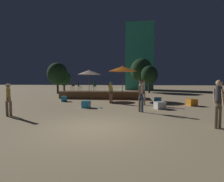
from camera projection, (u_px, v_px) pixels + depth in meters
The scene contains 24 objects.
ground_plane at pixel (96, 128), 6.78m from camera, with size 120.00×120.00×0.00m, color tan.
wooden_deck at pixel (101, 95), 18.32m from camera, with size 8.22×2.66×0.78m.
patio_umbrella_0 at pixel (123, 69), 16.60m from camera, with size 2.75×2.75×3.27m.
patio_umbrella_1 at pixel (89, 72), 16.67m from camera, with size 2.20×2.20×2.91m.
cube_seat_0 at pixel (64, 99), 15.30m from camera, with size 0.63×0.63×0.46m.
cube_seat_1 at pixel (158, 100), 14.55m from camera, with size 0.66×0.66×0.41m.
cube_seat_2 at pixel (160, 105), 11.35m from camera, with size 0.77×0.77×0.46m.
cube_seat_3 at pixel (192, 102), 12.67m from camera, with size 0.72×0.72×0.50m.
cube_seat_4 at pixel (86, 104), 11.81m from camera, with size 0.54×0.54×0.46m.
person_0 at pixel (143, 91), 13.00m from camera, with size 0.30×0.54×1.86m.
person_1 at pixel (141, 93), 10.10m from camera, with size 0.36×0.48×1.88m.
person_2 at pixel (8, 98), 8.99m from camera, with size 0.44×0.43×1.68m.
person_3 at pixel (218, 101), 6.67m from camera, with size 0.30×0.51×1.87m.
person_4 at pixel (111, 91), 14.00m from camera, with size 0.33×0.47×1.72m.
bistro_chair_0 at pixel (79, 85), 18.08m from camera, with size 0.40×0.40×0.90m.
bistro_chair_1 at pixel (94, 85), 17.87m from camera, with size 0.48×0.48×0.90m.
bistro_chair_2 at pixel (110, 85), 18.25m from camera, with size 0.48×0.48×0.90m.
bistro_chair_3 at pixel (73, 85), 19.12m from camera, with size 0.42×0.42×0.90m.
frisbee_disc at pixel (101, 108), 11.62m from camera, with size 0.24×0.24×0.03m.
background_tree_0 at pixel (149, 75), 25.13m from camera, with size 2.38×2.38×3.96m.
background_tree_1 at pixel (141, 71), 27.47m from camera, with size 3.44×3.44×5.29m.
background_tree_2 at pixel (64, 78), 27.36m from camera, with size 2.14×2.14×3.35m.
background_tree_3 at pixel (57, 74), 24.23m from camera, with size 2.79×2.79×4.30m.
distant_building at pixel (139, 58), 34.52m from camera, with size 5.25×4.55×12.68m.
Camera 1 is at (1.40, -6.56, 1.85)m, focal length 28.00 mm.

